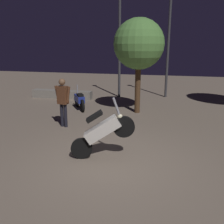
% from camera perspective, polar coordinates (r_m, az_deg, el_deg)
% --- Properties ---
extents(ground_plane, '(40.00, 40.00, 0.00)m').
position_cam_1_polar(ground_plane, '(6.33, -0.24, -11.81)').
color(ground_plane, '#756656').
extents(motorcycle_white_foreground, '(1.62, 0.55, 1.63)m').
position_cam_1_polar(motorcycle_white_foreground, '(6.33, -2.26, -4.51)').
color(motorcycle_white_foreground, black).
rests_on(motorcycle_white_foreground, ground_plane).
extents(motorcycle_blue_parked_left, '(1.02, 1.42, 1.11)m').
position_cam_1_polar(motorcycle_blue_parked_left, '(11.54, -7.59, 2.78)').
color(motorcycle_blue_parked_left, black).
rests_on(motorcycle_blue_parked_left, ground_plane).
extents(person_rider_beside, '(0.67, 0.31, 1.77)m').
position_cam_1_polar(person_rider_beside, '(8.95, -11.34, 3.15)').
color(person_rider_beside, black).
rests_on(person_rider_beside, ground_plane).
extents(streetlamp_near, '(0.36, 0.36, 5.63)m').
position_cam_1_polar(streetlamp_near, '(14.11, 1.77, 17.69)').
color(streetlamp_near, '#38383D').
rests_on(streetlamp_near, ground_plane).
extents(streetlamp_far, '(0.36, 0.36, 5.81)m').
position_cam_1_polar(streetlamp_far, '(14.43, 13.09, 17.65)').
color(streetlamp_far, '#38383D').
rests_on(streetlamp_far, ground_plane).
extents(tree_center_bg, '(2.12, 2.12, 4.01)m').
position_cam_1_polar(tree_center_bg, '(10.66, 6.24, 15.30)').
color(tree_center_bg, '#4C331E').
rests_on(tree_center_bg, ground_plane).
extents(planter_wall_low, '(3.50, 0.50, 0.45)m').
position_cam_1_polar(planter_wall_low, '(14.24, -11.56, 4.05)').
color(planter_wall_low, gray).
rests_on(planter_wall_low, ground_plane).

